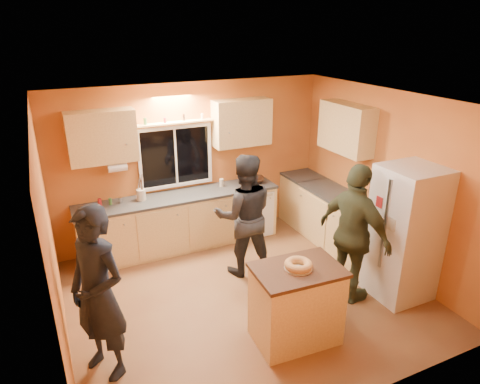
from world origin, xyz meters
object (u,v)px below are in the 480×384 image
person_center (244,215)px  person_right (354,235)px  person_left (98,294)px  island (296,304)px  refrigerator (405,233)px

person_center → person_right: 1.54m
person_left → person_right: (3.12, -0.04, -0.00)m
island → refrigerator: bearing=9.5°
refrigerator → person_center: 2.15m
refrigerator → person_center: (-1.64, 1.39, -0.00)m
person_left → person_center: bearing=83.2°
island → person_left: size_ratio=0.54×
island → person_left: person_left is taller
island → person_right: bearing=23.1°
refrigerator → island: 1.80m
person_center → person_left: bearing=44.9°
refrigerator → person_left: 3.80m
person_center → person_right: person_right is taller
refrigerator → person_center: refrigerator is taller
person_center → person_right: bearing=146.4°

